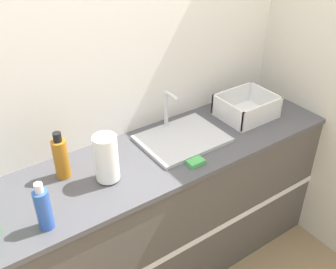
{
  "coord_description": "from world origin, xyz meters",
  "views": [
    {
      "loc": [
        -0.91,
        -1.19,
        2.18
      ],
      "look_at": [
        0.09,
        0.25,
        1.05
      ],
      "focal_mm": 42.0,
      "sensor_mm": 36.0,
      "label": 1
    }
  ],
  "objects_px": {
    "bottle_blue": "(43,208)",
    "dish_rack": "(246,109)",
    "paper_towel_roll": "(106,158)",
    "sink": "(181,137)",
    "bottle_amber": "(61,158)"
  },
  "relations": [
    {
      "from": "dish_rack",
      "to": "bottle_amber",
      "type": "relative_size",
      "value": 1.31
    },
    {
      "from": "sink",
      "to": "bottle_blue",
      "type": "bearing_deg",
      "value": -166.11
    },
    {
      "from": "bottle_blue",
      "to": "dish_rack",
      "type": "bearing_deg",
      "value": 8.58
    },
    {
      "from": "sink",
      "to": "dish_rack",
      "type": "xyz_separation_m",
      "value": [
        0.5,
        -0.01,
        0.03
      ]
    },
    {
      "from": "dish_rack",
      "to": "bottle_amber",
      "type": "bearing_deg",
      "value": 176.09
    },
    {
      "from": "sink",
      "to": "bottle_amber",
      "type": "relative_size",
      "value": 1.84
    },
    {
      "from": "paper_towel_roll",
      "to": "bottle_blue",
      "type": "xyz_separation_m",
      "value": [
        -0.36,
        -0.14,
        -0.02
      ]
    },
    {
      "from": "bottle_blue",
      "to": "paper_towel_roll",
      "type": "bearing_deg",
      "value": 20.38
    },
    {
      "from": "paper_towel_roll",
      "to": "sink",
      "type": "bearing_deg",
      "value": 9.02
    },
    {
      "from": "bottle_amber",
      "to": "bottle_blue",
      "type": "height_order",
      "value": "bottle_amber"
    },
    {
      "from": "paper_towel_roll",
      "to": "bottle_blue",
      "type": "height_order",
      "value": "paper_towel_roll"
    },
    {
      "from": "paper_towel_roll",
      "to": "dish_rack",
      "type": "xyz_separation_m",
      "value": [
        1.01,
        0.07,
        -0.08
      ]
    },
    {
      "from": "sink",
      "to": "paper_towel_roll",
      "type": "relative_size",
      "value": 1.87
    },
    {
      "from": "dish_rack",
      "to": "bottle_blue",
      "type": "bearing_deg",
      "value": -171.42
    },
    {
      "from": "paper_towel_roll",
      "to": "bottle_blue",
      "type": "relative_size",
      "value": 1.06
    }
  ]
}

